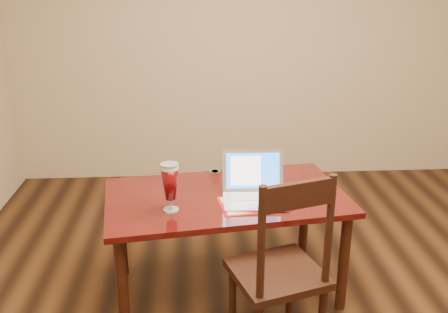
{
  "coord_description": "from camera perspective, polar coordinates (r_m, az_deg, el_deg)",
  "views": [
    {
      "loc": [
        -0.57,
        -2.17,
        1.9
      ],
      "look_at": [
        -0.41,
        0.46,
        0.93
      ],
      "focal_mm": 40.0,
      "sensor_mm": 36.0,
      "label": 1
    }
  ],
  "objects": [
    {
      "name": "dining_chair",
      "position": [
        2.6,
        6.5,
        -12.9
      ],
      "size": [
        0.55,
        0.53,
        1.04
      ],
      "rotation": [
        0.0,
        0.0,
        0.31
      ],
      "color": "black",
      "rests_on": "ground"
    },
    {
      "name": "room_shell",
      "position": [
        2.25,
        11.65,
        16.16
      ],
      "size": [
        4.51,
        5.01,
        2.71
      ],
      "color": "tan",
      "rests_on": "ground"
    },
    {
      "name": "dining_table",
      "position": [
        3.01,
        0.15,
        -5.59
      ],
      "size": [
        1.51,
        0.99,
        0.94
      ],
      "rotation": [
        0.0,
        0.0,
        0.14
      ],
      "color": "#480B09",
      "rests_on": "ground"
    }
  ]
}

